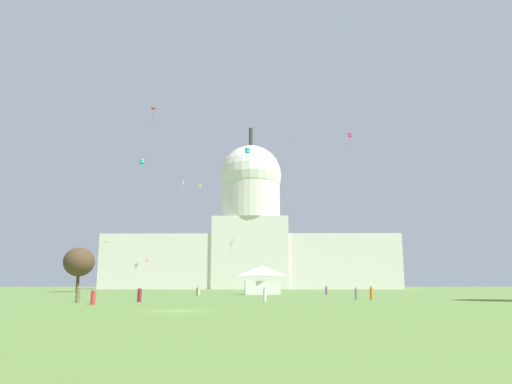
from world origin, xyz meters
The scene contains 23 objects.
ground_plane centered at (0.00, 0.00, 0.00)m, with size 800.00×800.00×0.00m, color olive.
capitol_building centered at (0.91, 180.19, 22.58)m, with size 129.82×28.25×74.51m.
event_tent centered at (6.31, 60.38, 2.84)m, with size 7.53×5.03×5.66m.
tree_west_mid centered at (-43.62, 94.27, 7.96)m, with size 8.63×9.26×11.89m.
person_white_near_tent centered at (-5.60, 54.19, 0.81)m, with size 0.51×0.51×1.78m.
person_maroon_near_tree_west centered at (-7.61, 18.69, 0.77)m, with size 0.67×0.67×1.70m.
person_teal_near_tree_east centered at (-11.59, 14.85, 0.74)m, with size 0.35×0.35×1.61m.
person_orange_aisle_center centered at (20.49, 26.49, 0.81)m, with size 0.49×0.49×1.77m.
person_olive_front_center centered at (-5.03, 48.62, 0.76)m, with size 0.42×0.42×1.64m.
person_red_back_center centered at (-10.38, 11.39, 0.66)m, with size 0.63×0.63×1.49m.
person_grey_mid_right centered at (18.72, 27.61, 0.77)m, with size 0.39×0.39×1.66m.
person_olive_lawn_far_left centered at (-13.68, 15.99, 0.77)m, with size 0.57×0.57×1.69m.
person_purple_deep_crowd centered at (18.65, 57.38, 0.80)m, with size 0.51×0.51×1.75m.
person_white_lawn_far_right centered at (6.68, 21.09, 0.76)m, with size 0.54×0.54×1.67m.
kite_white_high centered at (-26.06, 154.28, 42.53)m, with size 0.71×0.68×3.74m.
kite_turquoise_mid centered at (-18.95, 60.52, 27.30)m, with size 1.02×1.04×3.62m.
kite_pink_low centered at (-39.79, 155.60, 11.29)m, with size 1.22×1.22×1.07m.
kite_magenta_mid centered at (25.24, 62.23, 33.48)m, with size 0.72×0.75×3.36m.
kite_red_high centered at (-19.84, 70.19, 42.41)m, with size 1.78×1.84×3.48m.
kite_yellow_high centered at (-17.37, 142.15, 38.81)m, with size 0.92×0.99×1.19m.
kite_cyan_mid centered at (3.66, 49.34, 26.46)m, with size 1.08×1.09×3.14m.
kite_orange_high centered at (18.28, 150.36, 57.97)m, with size 0.83×1.61×4.22m.
kite_lime_low centered at (-36.81, 94.10, 13.17)m, with size 1.51×1.30×0.23m.
Camera 1 is at (6.49, -37.18, 1.97)m, focal length 33.79 mm.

